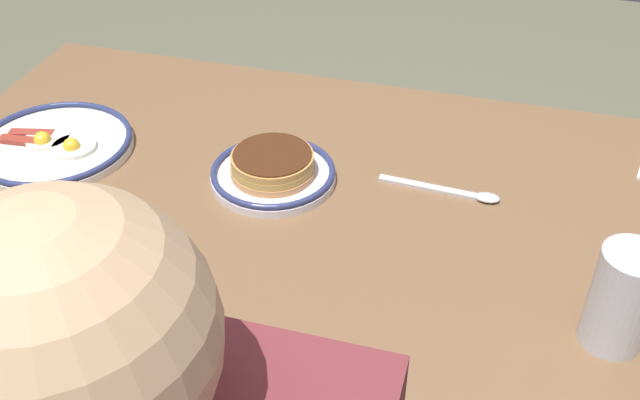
{
  "coord_description": "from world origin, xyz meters",
  "views": [
    {
      "loc": [
        -0.21,
        0.87,
        1.44
      ],
      "look_at": [
        0.03,
        0.01,
        0.77
      ],
      "focal_mm": 40.93,
      "sensor_mm": 36.0,
      "label": 1
    }
  ],
  "objects_px": {
    "drinking_glass": "(620,303)",
    "tea_spoon": "(456,192)",
    "plate_near_main": "(273,170)",
    "plate_center_pancakes": "(54,144)",
    "butter_knife": "(26,268)"
  },
  "relations": [
    {
      "from": "tea_spoon",
      "to": "plate_center_pancakes",
      "type": "bearing_deg",
      "value": 5.21
    },
    {
      "from": "plate_near_main",
      "to": "plate_center_pancakes",
      "type": "distance_m",
      "value": 0.4
    },
    {
      "from": "drinking_glass",
      "to": "tea_spoon",
      "type": "height_order",
      "value": "drinking_glass"
    },
    {
      "from": "plate_near_main",
      "to": "butter_knife",
      "type": "xyz_separation_m",
      "value": [
        0.27,
        0.3,
        -0.02
      ]
    },
    {
      "from": "plate_near_main",
      "to": "drinking_glass",
      "type": "bearing_deg",
      "value": 157.95
    },
    {
      "from": "plate_near_main",
      "to": "tea_spoon",
      "type": "bearing_deg",
      "value": -171.67
    },
    {
      "from": "drinking_glass",
      "to": "butter_knife",
      "type": "height_order",
      "value": "drinking_glass"
    },
    {
      "from": "plate_near_main",
      "to": "plate_center_pancakes",
      "type": "relative_size",
      "value": 0.77
    },
    {
      "from": "plate_near_main",
      "to": "butter_knife",
      "type": "distance_m",
      "value": 0.41
    },
    {
      "from": "tea_spoon",
      "to": "drinking_glass",
      "type": "bearing_deg",
      "value": 131.78
    },
    {
      "from": "butter_knife",
      "to": "tea_spoon",
      "type": "height_order",
      "value": "tea_spoon"
    },
    {
      "from": "plate_center_pancakes",
      "to": "plate_near_main",
      "type": "bearing_deg",
      "value": -177.14
    },
    {
      "from": "butter_knife",
      "to": "tea_spoon",
      "type": "distance_m",
      "value": 0.66
    },
    {
      "from": "drinking_glass",
      "to": "plate_center_pancakes",
      "type": "bearing_deg",
      "value": -11.8
    },
    {
      "from": "plate_center_pancakes",
      "to": "drinking_glass",
      "type": "bearing_deg",
      "value": 168.2
    }
  ]
}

